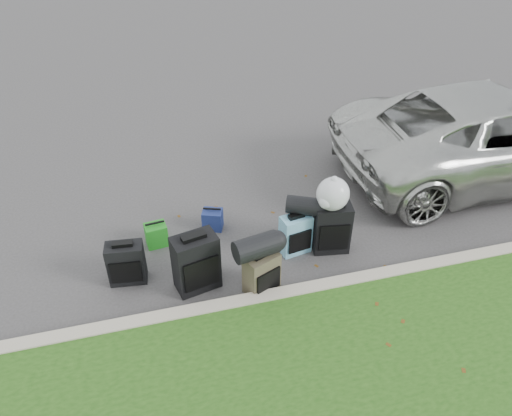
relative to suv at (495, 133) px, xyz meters
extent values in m
plane|color=#383535|center=(-4.11, -0.98, -0.72)|extent=(120.00, 120.00, 0.00)
cube|color=#9E937F|center=(-4.11, -1.98, -0.64)|extent=(120.00, 0.18, 0.15)
imported|color=#B7B7B2|center=(0.00, 0.00, 0.00)|extent=(5.20, 2.47, 1.43)
cube|color=black|center=(-5.97, -1.13, -0.43)|extent=(0.48, 0.30, 0.57)
cube|color=black|center=(-5.14, -1.46, -0.33)|extent=(0.59, 0.43, 0.77)
cube|color=#3B3425|center=(-4.40, -1.74, -0.44)|extent=(0.48, 0.39, 0.56)
cube|color=teal|center=(-3.76, -1.14, -0.43)|extent=(0.43, 0.30, 0.57)
cube|color=black|center=(-3.28, -1.22, -0.36)|extent=(0.52, 0.36, 0.71)
cube|color=#1D7D1B|center=(-5.55, -0.51, -0.55)|extent=(0.31, 0.26, 0.32)
cube|color=navy|center=(-4.74, -0.36, -0.57)|extent=(0.34, 0.30, 0.30)
cylinder|color=black|center=(-4.46, -1.73, -0.01)|extent=(0.57, 0.38, 0.28)
cylinder|color=black|center=(-3.65, -1.07, -0.03)|extent=(0.50, 0.41, 0.24)
sphere|color=silver|center=(-3.33, -1.24, 0.21)|extent=(0.42, 0.42, 0.42)
camera|label=1|loc=(-5.60, -5.99, 3.77)|focal=35.00mm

